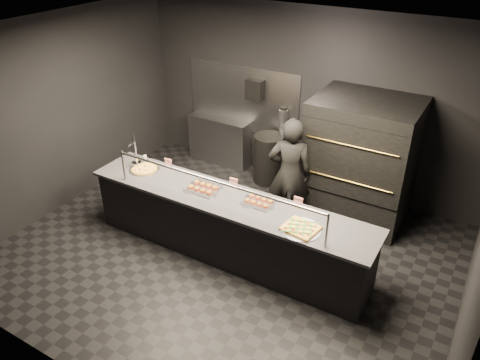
% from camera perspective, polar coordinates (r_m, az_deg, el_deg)
% --- Properties ---
extents(room, '(6.04, 6.00, 3.00)m').
position_cam_1_polar(room, '(5.94, -1.66, 2.74)').
color(room, black).
rests_on(room, ground).
extents(service_counter, '(4.10, 0.78, 1.37)m').
position_cam_1_polar(service_counter, '(6.43, -1.58, -5.68)').
color(service_counter, black).
rests_on(service_counter, ground).
extents(pizza_oven, '(1.50, 1.23, 1.91)m').
position_cam_1_polar(pizza_oven, '(7.28, 14.51, 2.45)').
color(pizza_oven, black).
rests_on(pizza_oven, ground).
extents(prep_shelf, '(1.20, 0.35, 0.90)m').
position_cam_1_polar(prep_shelf, '(8.88, -2.44, 4.86)').
color(prep_shelf, '#99999E').
rests_on(prep_shelf, ground).
extents(towel_dispenser, '(0.30, 0.20, 0.35)m').
position_cam_1_polar(towel_dispenser, '(8.19, 1.86, 10.97)').
color(towel_dispenser, black).
rests_on(towel_dispenser, room).
extents(fire_extinguisher, '(0.14, 0.14, 0.51)m').
position_cam_1_polar(fire_extinguisher, '(8.14, 5.25, 7.05)').
color(fire_extinguisher, '#B2B2B7').
rests_on(fire_extinguisher, room).
extents(beer_tap, '(0.15, 0.21, 0.57)m').
position_cam_1_polar(beer_tap, '(7.01, -12.57, 2.70)').
color(beer_tap, silver).
rests_on(beer_tap, service_counter).
extents(round_pizza, '(0.44, 0.44, 0.03)m').
position_cam_1_polar(round_pizza, '(6.98, -11.57, 1.31)').
color(round_pizza, silver).
rests_on(round_pizza, service_counter).
extents(slider_tray_a, '(0.51, 0.43, 0.07)m').
position_cam_1_polar(slider_tray_a, '(6.37, -4.53, -0.98)').
color(slider_tray_a, silver).
rests_on(slider_tray_a, service_counter).
extents(slider_tray_b, '(0.47, 0.41, 0.06)m').
position_cam_1_polar(slider_tray_b, '(6.07, 2.30, -2.62)').
color(slider_tray_b, silver).
rests_on(slider_tray_b, service_counter).
extents(square_pizza, '(0.50, 0.50, 0.05)m').
position_cam_1_polar(square_pizza, '(5.63, 7.40, -5.87)').
color(square_pizza, silver).
rests_on(square_pizza, service_counter).
extents(condiment_jar, '(0.14, 0.05, 0.09)m').
position_cam_1_polar(condiment_jar, '(7.21, -11.33, 2.55)').
color(condiment_jar, silver).
rests_on(condiment_jar, service_counter).
extents(tent_cards, '(2.20, 0.04, 0.15)m').
position_cam_1_polar(tent_cards, '(6.40, -1.20, -0.24)').
color(tent_cards, white).
rests_on(tent_cards, service_counter).
extents(trash_bin, '(0.52, 0.52, 0.87)m').
position_cam_1_polar(trash_bin, '(8.24, 3.49, 2.60)').
color(trash_bin, black).
rests_on(trash_bin, ground).
extents(worker, '(0.75, 0.63, 1.74)m').
position_cam_1_polar(worker, '(6.88, 6.04, 0.74)').
color(worker, black).
rests_on(worker, ground).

